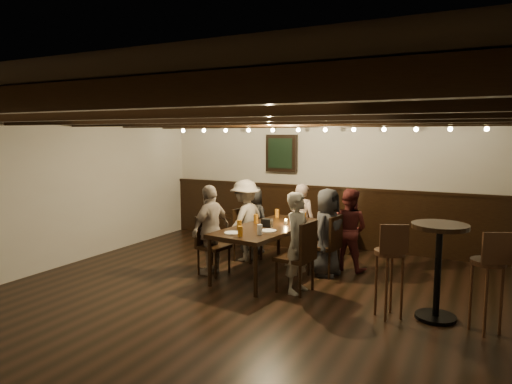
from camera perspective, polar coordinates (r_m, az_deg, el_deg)
The scene contains 27 objects.
room at distance 7.69m, azimuth 3.13°, elevation -0.56°, with size 7.00×7.00×7.00m.
dining_table at distance 6.87m, azimuth 1.60°, elevation -4.81°, with size 1.12×2.06×0.74m.
chair_left_near at distance 7.72m, azimuth -1.15°, elevation -6.61°, with size 0.44×0.44×0.87m.
chair_left_far at distance 7.02m, azimuth -5.42°, elevation -7.98°, with size 0.45×0.45×0.89m.
chair_right_near at distance 7.01m, azimuth 8.61°, elevation -7.99°, with size 0.47×0.47×0.91m.
chair_right_far at distance 6.24m, azimuth 5.03°, elevation -9.70°, with size 0.49×0.49×0.97m.
person_bench_left at distance 8.11m, azimuth -0.38°, elevation -3.48°, with size 0.59×0.39×1.21m, color #232326.
person_bench_centre at distance 7.77m, azimuth 5.75°, elevation -3.67°, with size 0.47×0.31×1.30m, color gray.
person_bench_right at distance 7.26m, azimuth 11.48°, elevation -4.60°, with size 0.62×0.48×1.28m, color #5C211F.
person_left_near at distance 7.65m, azimuth -1.35°, elevation -3.55°, with size 0.88×0.51×1.36m, color gray.
person_left_far at distance 6.95m, azimuth -5.66°, elevation -4.68°, with size 0.80×0.33×1.36m, color gray.
person_right_near at distance 6.91m, azimuth 8.90°, elevation -4.98°, with size 0.64×0.42×1.32m, color #2A2A2D.
person_right_far at distance 6.12m, azimuth 5.31°, elevation -6.32°, with size 0.49×0.32×1.35m, color #A09887.
pint_a at distance 7.58m, azimuth 2.64°, elevation -2.69°, with size 0.07×0.07×0.14m, color #BF7219.
pint_b at distance 7.28m, azimuth 6.01°, elevation -3.12°, with size 0.07×0.07×0.14m, color #BF7219.
pint_c at distance 7.09m, azimuth -0.02°, elevation -3.36°, with size 0.07×0.07×0.14m, color #BF7219.
pint_d at distance 6.86m, azimuth 4.62°, elevation -3.73°, with size 0.07×0.07×0.14m, color silver.
pint_e at distance 6.60m, azimuth -2.11°, elevation -4.14°, with size 0.07×0.07×0.14m, color #BF7219.
pint_f at distance 6.29m, azimuth 0.46°, elevation -4.71°, with size 0.07×0.07×0.14m, color silver.
pint_g at distance 6.17m, azimuth -1.99°, elevation -4.94°, with size 0.07×0.07×0.14m, color #BF7219.
plate_near at distance 6.38m, azimuth -2.92°, elevation -5.12°, with size 0.24×0.24×0.01m, color white.
plate_far at distance 6.52m, azimuth 1.53°, elevation -4.85°, with size 0.24×0.24×0.01m, color white.
condiment_caddy at distance 6.81m, azimuth 1.38°, elevation -3.88°, with size 0.15×0.10×0.12m, color black.
candle at distance 7.05m, azimuth 3.74°, elevation -3.81°, with size 0.05×0.05×0.05m, color beige.
high_top_table at distance 5.60m, azimuth 21.85°, elevation -7.55°, with size 0.63×0.63×1.11m.
bar_stool_left at distance 5.55m, azimuth 16.29°, elevation -10.78°, with size 0.39×0.41×1.13m.
bar_stool_right at distance 5.52m, azimuth 26.85°, elevation -11.37°, with size 0.40×0.41×1.13m.
Camera 1 is at (2.78, -4.76, 2.09)m, focal length 32.00 mm.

